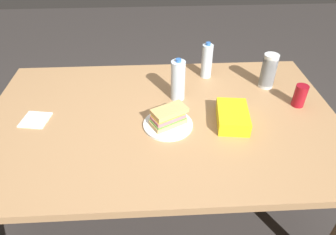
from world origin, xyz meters
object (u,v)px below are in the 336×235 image
at_px(water_bottle_tall, 178,80).
at_px(plastic_cup_stack, 269,71).
at_px(dining_table, 162,127).
at_px(water_bottle_spare, 207,61).
at_px(sandwich, 168,117).
at_px(soda_can_red, 300,96).
at_px(paper_plate, 168,124).
at_px(chip_bag, 233,116).

bearing_deg(water_bottle_tall, plastic_cup_stack, 10.28).
xyz_separation_m(dining_table, water_bottle_spare, (0.29, 0.40, 0.18)).
xyz_separation_m(sandwich, water_bottle_tall, (0.06, 0.24, 0.06)).
height_order(water_bottle_tall, water_bottle_spare, water_bottle_tall).
bearing_deg(water_bottle_tall, water_bottle_spare, 49.95).
bearing_deg(soda_can_red, dining_table, -175.19).
relative_size(dining_table, water_bottle_tall, 7.52).
distance_m(paper_plate, chip_bag, 0.32).
distance_m(soda_can_red, water_bottle_spare, 0.56).
relative_size(water_bottle_tall, water_bottle_spare, 1.08).
bearing_deg(plastic_cup_stack, sandwich, -150.78).
bearing_deg(paper_plate, chip_bag, 1.68).
height_order(paper_plate, water_bottle_spare, water_bottle_spare).
bearing_deg(plastic_cup_stack, paper_plate, -150.62).
height_order(dining_table, paper_plate, paper_plate).
height_order(plastic_cup_stack, water_bottle_spare, water_bottle_spare).
bearing_deg(dining_table, chip_bag, -10.39).
relative_size(sandwich, chip_bag, 0.87).
height_order(dining_table, plastic_cup_stack, plastic_cup_stack).
bearing_deg(paper_plate, plastic_cup_stack, 29.38).
bearing_deg(sandwich, water_bottle_tall, 74.69).
distance_m(soda_can_red, chip_bag, 0.41).
xyz_separation_m(soda_can_red, water_bottle_spare, (-0.45, 0.33, 0.04)).
bearing_deg(plastic_cup_stack, dining_table, -157.19).
bearing_deg(plastic_cup_stack, water_bottle_tall, -169.72).
xyz_separation_m(dining_table, plastic_cup_stack, (0.62, 0.26, 0.17)).
height_order(dining_table, chip_bag, chip_bag).
relative_size(dining_table, soda_can_red, 14.88).
height_order(sandwich, plastic_cup_stack, plastic_cup_stack).
bearing_deg(sandwich, dining_table, 112.75).
distance_m(paper_plate, soda_can_red, 0.72).
relative_size(soda_can_red, water_bottle_tall, 0.51).
height_order(soda_can_red, chip_bag, soda_can_red).
bearing_deg(dining_table, soda_can_red, 4.81).
height_order(paper_plate, chip_bag, chip_bag).
bearing_deg(water_bottle_spare, paper_plate, -119.02).
distance_m(chip_bag, water_bottle_tall, 0.35).
xyz_separation_m(soda_can_red, chip_bag, (-0.39, -0.13, -0.03)).
height_order(sandwich, water_bottle_tall, water_bottle_tall).
height_order(chip_bag, water_bottle_tall, water_bottle_tall).
bearing_deg(water_bottle_spare, sandwich, -118.97).
xyz_separation_m(sandwich, chip_bag, (0.32, 0.01, -0.02)).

